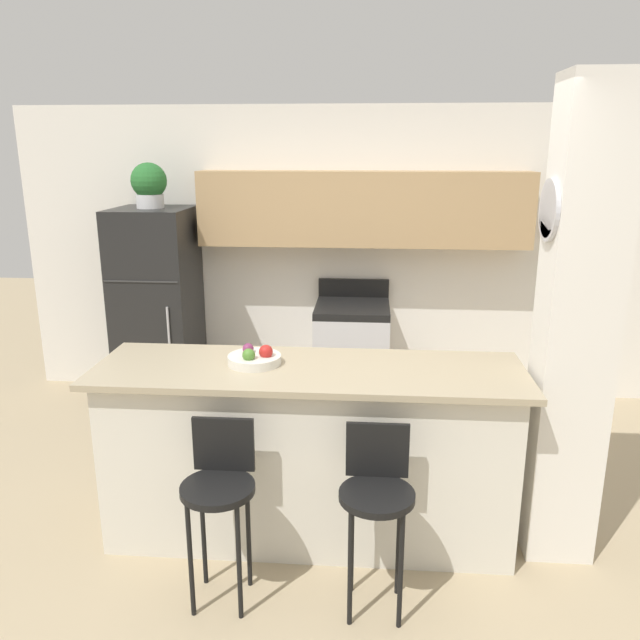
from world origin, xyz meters
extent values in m
plane|color=tan|center=(0.00, 0.00, 0.00)|extent=(14.00, 14.00, 0.00)
cube|color=white|center=(0.00, 2.30, 1.27)|extent=(5.60, 0.06, 2.55)
cube|color=tan|center=(0.26, 2.11, 1.70)|extent=(2.78, 0.32, 0.62)
cube|color=silver|center=(0.19, 2.13, 1.60)|extent=(0.74, 0.28, 0.12)
cube|color=white|center=(1.39, -0.02, 1.27)|extent=(0.36, 0.32, 2.55)
cylinder|color=silver|center=(1.20, -0.02, 1.90)|extent=(0.02, 0.31, 0.31)
cylinder|color=white|center=(1.19, -0.02, 1.90)|extent=(0.01, 0.27, 0.27)
cube|color=silver|center=(0.00, 0.00, 0.50)|extent=(2.25, 0.60, 1.00)
cube|color=tan|center=(0.00, 0.00, 1.02)|extent=(2.37, 0.72, 0.04)
cube|color=black|center=(-1.50, 1.89, 0.58)|extent=(0.64, 0.70, 1.16)
cube|color=black|center=(-1.50, 1.89, 1.44)|extent=(0.64, 0.70, 0.55)
cube|color=#333333|center=(-1.50, 1.54, 1.16)|extent=(0.60, 0.01, 0.01)
cylinder|color=#B2B2B7|center=(-1.29, 1.53, 0.64)|extent=(0.02, 0.02, 0.64)
cube|color=silver|center=(0.19, 1.92, 0.43)|extent=(0.62, 0.66, 0.85)
cube|color=black|center=(0.19, 1.92, 0.88)|extent=(0.62, 0.66, 0.06)
cube|color=black|center=(0.19, 2.23, 0.99)|extent=(0.62, 0.04, 0.16)
cube|color=black|center=(0.19, 1.59, 0.47)|extent=(0.37, 0.01, 0.27)
cylinder|color=black|center=(-0.38, -0.60, 0.62)|extent=(0.36, 0.36, 0.03)
cube|color=black|center=(-0.38, -0.45, 0.78)|extent=(0.31, 0.02, 0.28)
cylinder|color=black|center=(-0.50, -0.72, 0.30)|extent=(0.02, 0.02, 0.61)
cylinder|color=black|center=(-0.26, -0.72, 0.30)|extent=(0.02, 0.02, 0.61)
cylinder|color=black|center=(-0.50, -0.48, 0.30)|extent=(0.02, 0.02, 0.61)
cylinder|color=black|center=(-0.26, -0.48, 0.30)|extent=(0.02, 0.02, 0.61)
cylinder|color=black|center=(0.38, -0.60, 0.62)|extent=(0.36, 0.36, 0.03)
cube|color=black|center=(0.38, -0.45, 0.78)|extent=(0.31, 0.02, 0.28)
cylinder|color=black|center=(0.26, -0.72, 0.30)|extent=(0.02, 0.02, 0.61)
cylinder|color=black|center=(0.50, -0.72, 0.30)|extent=(0.02, 0.02, 0.61)
cylinder|color=black|center=(0.26, -0.48, 0.30)|extent=(0.02, 0.02, 0.61)
cylinder|color=black|center=(0.50, -0.48, 0.30)|extent=(0.02, 0.02, 0.61)
cylinder|color=silver|center=(-1.50, 1.89, 1.77)|extent=(0.22, 0.22, 0.11)
sphere|color=#286B2D|center=(-1.50, 1.89, 1.93)|extent=(0.29, 0.29, 0.29)
cylinder|color=silver|center=(-0.31, 0.04, 1.06)|extent=(0.30, 0.30, 0.05)
sphere|color=red|center=(-0.24, 0.03, 1.11)|extent=(0.08, 0.08, 0.08)
sphere|color=#7A2D56|center=(-0.35, 0.09, 1.10)|extent=(0.06, 0.06, 0.06)
sphere|color=#4C7F2D|center=(-0.32, -0.03, 1.11)|extent=(0.07, 0.07, 0.07)
cylinder|color=#59595B|center=(-0.96, 1.64, 0.19)|extent=(0.28, 0.28, 0.38)
camera|label=1|loc=(0.32, -3.20, 2.20)|focal=35.00mm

